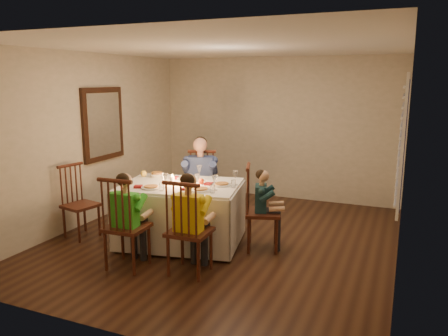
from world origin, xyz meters
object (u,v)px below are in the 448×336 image
at_px(chair_near_right, 190,273).
at_px(child_teal, 262,248).
at_px(chair_adult, 201,223).
at_px(chair_extra, 83,236).
at_px(chair_near_left, 129,267).
at_px(dining_table, 181,201).
at_px(adult, 201,223).
at_px(serving_bowl, 157,175).
at_px(chair_end, 262,248).
at_px(child_green, 129,267).
at_px(child_yellow, 190,273).

distance_m(chair_near_right, child_teal, 1.16).
distance_m(chair_adult, chair_extra, 1.76).
bearing_deg(chair_adult, chair_extra, -156.06).
bearing_deg(chair_near_left, dining_table, -105.01).
relative_size(chair_extra, adult, 0.77).
xyz_separation_m(dining_table, serving_bowl, (-0.53, 0.26, 0.26)).
xyz_separation_m(chair_near_left, chair_end, (1.29, 1.17, 0.00)).
bearing_deg(child_teal, dining_table, 83.94).
height_order(chair_adult, chair_near_right, same).
distance_m(chair_extra, child_teal, 2.56).
bearing_deg(chair_near_left, child_green, 180.00).
distance_m(chair_end, child_teal, 0.00).
distance_m(child_green, serving_bowl, 1.52).
relative_size(chair_adult, adult, 0.83).
bearing_deg(dining_table, chair_near_left, -113.36).
relative_size(chair_adult, serving_bowl, 5.55).
relative_size(chair_near_right, serving_bowl, 5.55).
xyz_separation_m(chair_near_left, serving_bowl, (-0.32, 1.21, 0.85)).
relative_size(child_yellow, serving_bowl, 5.85).
distance_m(chair_end, child_yellow, 1.16).
xyz_separation_m(child_green, serving_bowl, (-0.32, 1.21, 0.85)).
relative_size(chair_near_right, chair_extra, 1.08).
bearing_deg(chair_near_right, serving_bowl, -46.33).
bearing_deg(child_yellow, chair_near_right, 180.00).
bearing_deg(child_teal, serving_bowl, 70.92).
height_order(chair_near_right, chair_extra, chair_near_right).
distance_m(dining_table, child_green, 1.14).
bearing_deg(child_green, chair_end, -140.46).
distance_m(child_green, child_yellow, 0.77).
bearing_deg(chair_near_left, chair_near_right, -171.75).
height_order(dining_table, chair_end, dining_table).
bearing_deg(serving_bowl, chair_near_left, -75.08).
xyz_separation_m(adult, serving_bowl, (-0.41, -0.58, 0.85)).
distance_m(chair_adult, chair_near_left, 1.80).
relative_size(chair_end, adult, 0.83).
distance_m(child_yellow, serving_bowl, 1.74).
relative_size(child_teal, serving_bowl, 5.26).
xyz_separation_m(dining_table, chair_near_right, (0.54, -0.81, -0.59)).
relative_size(chair_extra, child_yellow, 0.88).
bearing_deg(child_teal, chair_adult, 45.06).
bearing_deg(serving_bowl, dining_table, -26.35).
xyz_separation_m(child_yellow, child_teal, (0.54, 1.03, 0.00)).
relative_size(chair_near_right, chair_end, 1.00).
distance_m(chair_near_left, serving_bowl, 1.52).
distance_m(chair_near_left, adult, 1.80).
bearing_deg(dining_table, chair_extra, -177.29).
distance_m(chair_adult, chair_near_right, 1.78).
bearing_deg(child_green, chair_extra, -29.42).
bearing_deg(chair_near_left, child_yellow, -171.75).
relative_size(chair_end, child_teal, 1.06).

